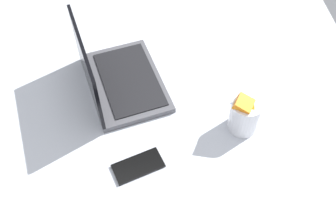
# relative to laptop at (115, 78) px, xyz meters

# --- Properties ---
(bed_mattress) EXTENTS (1.80, 1.40, 0.18)m
(bed_mattress) POSITION_rel_laptop_xyz_m (-0.30, -0.13, -0.13)
(bed_mattress) COLOR #B7BCC6
(bed_mattress) RESTS_ON ground
(laptop) EXTENTS (0.38, 0.30, 0.23)m
(laptop) POSITION_rel_laptop_xyz_m (0.00, 0.00, 0.00)
(laptop) COLOR #4C4C51
(laptop) RESTS_ON bed_mattress
(snack_cup) EXTENTS (0.09, 0.09, 0.14)m
(snack_cup) POSITION_rel_laptop_xyz_m (-0.19, -0.37, 0.01)
(snack_cup) COLOR silver
(snack_cup) RESTS_ON bed_mattress
(cell_phone) EXTENTS (0.11, 0.15, 0.01)m
(cell_phone) POSITION_rel_laptop_xyz_m (-0.31, -0.06, -0.04)
(cell_phone) COLOR black
(cell_phone) RESTS_ON bed_mattress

